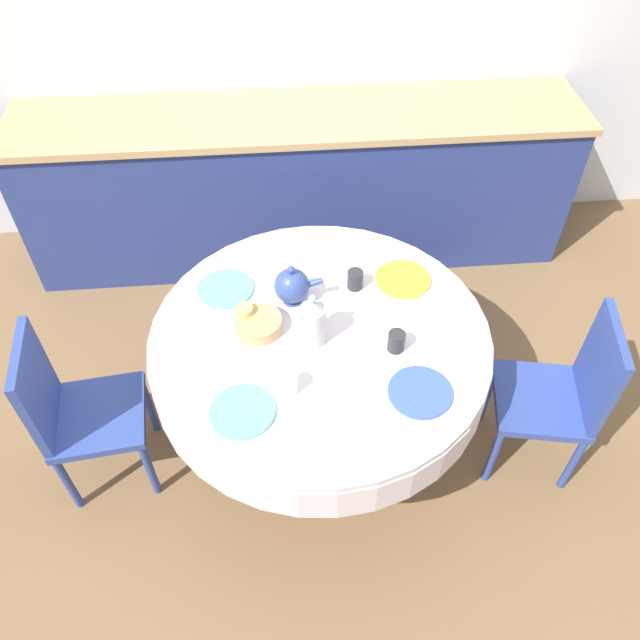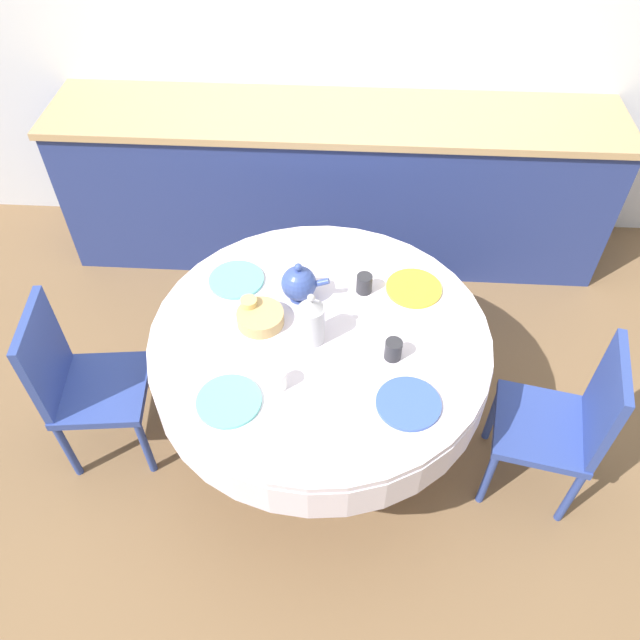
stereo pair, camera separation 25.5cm
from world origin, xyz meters
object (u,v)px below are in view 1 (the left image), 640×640
Objects in this scene: chair_right at (75,409)px; teapot at (292,286)px; chair_left at (563,391)px; coffee_carafe at (313,322)px.

chair_right is 4.20× the size of teapot.
chair_left is 2.11m from chair_right.
teapot is (-1.15, 0.41, 0.34)m from chair_left.
coffee_carafe is 0.25m from teapot.
chair_left is 4.20× the size of teapot.
teapot is at bearing 106.48° from coffee_carafe.
coffee_carafe is at bearing 92.12° from chair_left.
chair_left and chair_right have the same top height.
coffee_carafe reaches higher than chair_left.
coffee_carafe is (-1.08, 0.17, 0.36)m from chair_left.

